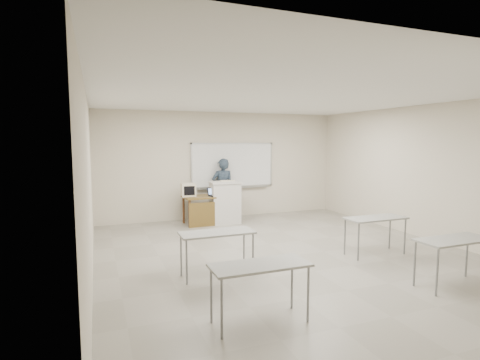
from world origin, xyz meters
name	(u,v)px	position (x,y,z in m)	size (l,w,h in m)	color
floor	(289,256)	(0.00, 0.00, -0.01)	(7.00, 8.00, 0.01)	gray
whiteboard	(233,166)	(0.30, 3.97, 1.48)	(2.48, 0.10, 1.31)	white
student_desks	(331,239)	(0.00, -1.35, 0.67)	(4.40, 2.20, 0.73)	gray
instructor_desk	(211,204)	(-0.59, 3.19, 0.54)	(1.40, 0.70, 0.75)	brown
podium	(225,202)	(-0.20, 3.20, 0.56)	(0.79, 0.58, 1.11)	silver
crt_monitor	(188,190)	(-1.14, 3.43, 0.92)	(0.37, 0.41, 0.35)	beige
laptop	(215,194)	(-0.50, 3.17, 0.80)	(0.29, 0.27, 0.22)	black
mouse	(232,195)	(-0.04, 3.10, 0.77)	(0.09, 0.06, 0.04)	#929599
keyboard	(227,181)	(-0.11, 3.28, 1.13)	(0.40, 0.13, 0.02)	beige
presenter	(223,188)	(-0.06, 3.81, 0.85)	(0.62, 0.41, 1.70)	black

